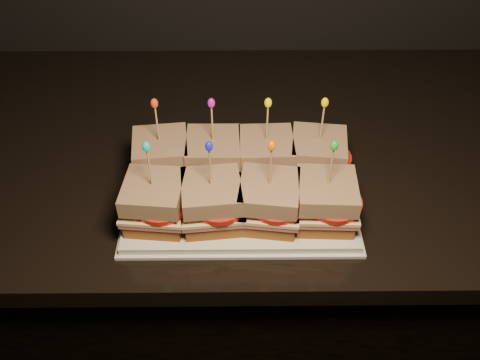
{
  "coord_description": "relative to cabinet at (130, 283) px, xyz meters",
  "views": [
    {
      "loc": [
        -0.2,
        0.83,
        1.56
      ],
      "look_at": [
        -0.19,
        1.48,
        0.96
      ],
      "focal_mm": 40.0,
      "sensor_mm": 36.0,
      "label": 1
    }
  ],
  "objects": [
    {
      "name": "sandwich_7_bread_top",
      "position": [
        0.42,
        -0.23,
        0.55
      ],
      "size": [
        0.09,
        0.09,
        0.03
      ],
      "primitive_type": "cube",
      "rotation": [
        0.0,
        0.0,
        -0.04
      ],
      "color": "#592C12",
      "rests_on": "sandwich_7_tomato"
    },
    {
      "name": "sandwich_2_bread_top",
      "position": [
        0.33,
        -0.12,
        0.55
      ],
      "size": [
        0.09,
        0.09,
        0.03
      ],
      "primitive_type": "cube",
      "rotation": [
        0.0,
        0.0,
        0.03
      ],
      "color": "#592C12",
      "rests_on": "sandwich_2_tomato"
    },
    {
      "name": "sandwich_2_bread_bot",
      "position": [
        0.33,
        -0.12,
        0.5
      ],
      "size": [
        0.09,
        0.09,
        0.02
      ],
      "primitive_type": "cube",
      "rotation": [
        0.0,
        0.0,
        0.03
      ],
      "color": "brown",
      "rests_on": "platter"
    },
    {
      "name": "sandwich_2_cheese",
      "position": [
        0.33,
        -0.12,
        0.52
      ],
      "size": [
        0.1,
        0.1,
        0.01
      ],
      "primitive_type": "cube",
      "rotation": [
        0.0,
        0.0,
        0.03
      ],
      "color": "#FCDE99",
      "rests_on": "sandwich_2_ham"
    },
    {
      "name": "sandwich_0_pick",
      "position": [
        0.15,
        -0.12,
        0.6
      ],
      "size": [
        0.0,
        0.0,
        0.09
      ],
      "primitive_type": "cylinder",
      "color": "tan",
      "rests_on": "sandwich_0_bread_top"
    },
    {
      "name": "sandwich_5_bread_top",
      "position": [
        0.24,
        -0.23,
        0.55
      ],
      "size": [
        0.1,
        0.1,
        0.03
      ],
      "primitive_type": "cube",
      "rotation": [
        0.0,
        0.0,
        0.1
      ],
      "color": "#592C12",
      "rests_on": "sandwich_5_tomato"
    },
    {
      "name": "sandwich_4_cheese",
      "position": [
        0.15,
        -0.23,
        0.52
      ],
      "size": [
        0.11,
        0.11,
        0.01
      ],
      "primitive_type": "cube",
      "rotation": [
        0.0,
        0.0,
        -0.09
      ],
      "color": "#FCDE99",
      "rests_on": "sandwich_4_ham"
    },
    {
      "name": "sandwich_5_ham",
      "position": [
        0.24,
        -0.23,
        0.52
      ],
      "size": [
        0.11,
        0.1,
        0.01
      ],
      "primitive_type": "cube",
      "rotation": [
        0.0,
        0.0,
        0.1
      ],
      "color": "#B2594E",
      "rests_on": "sandwich_5_bread_bot"
    },
    {
      "name": "sandwich_5_frill",
      "position": [
        0.24,
        -0.23,
        0.64
      ],
      "size": [
        0.01,
        0.01,
        0.02
      ],
      "primitive_type": "ellipsoid",
      "color": "#161DE4",
      "rests_on": "sandwich_5_pick"
    },
    {
      "name": "sandwich_4_bread_top",
      "position": [
        0.15,
        -0.23,
        0.55
      ],
      "size": [
        0.1,
        0.1,
        0.03
      ],
      "primitive_type": "cube",
      "rotation": [
        0.0,
        0.0,
        -0.09
      ],
      "color": "#592C12",
      "rests_on": "sandwich_4_tomato"
    },
    {
      "name": "sandwich_2_pick",
      "position": [
        0.33,
        -0.12,
        0.6
      ],
      "size": [
        0.0,
        0.0,
        0.09
      ],
      "primitive_type": "cylinder",
      "color": "tan",
      "rests_on": "sandwich_2_bread_top"
    },
    {
      "name": "sandwich_4_tomato",
      "position": [
        0.16,
        -0.23,
        0.53
      ],
      "size": [
        0.09,
        0.09,
        0.01
      ],
      "primitive_type": "cylinder",
      "color": "red",
      "rests_on": "sandwich_4_cheese"
    },
    {
      "name": "sandwich_6_cheese",
      "position": [
        0.33,
        -0.23,
        0.52
      ],
      "size": [
        0.11,
        0.11,
        0.01
      ],
      "primitive_type": "cube",
      "rotation": [
        0.0,
        0.0,
        -0.13
      ],
      "color": "#FCDE99",
      "rests_on": "sandwich_6_ham"
    },
    {
      "name": "sandwich_1_ham",
      "position": [
        0.24,
        -0.12,
        0.52
      ],
      "size": [
        0.1,
        0.1,
        0.01
      ],
      "primitive_type": "cube",
      "rotation": [
        0.0,
        0.0,
        -0.0
      ],
      "color": "#B2594E",
      "rests_on": "sandwich_1_bread_bot"
    },
    {
      "name": "sandwich_5_cheese",
      "position": [
        0.24,
        -0.23,
        0.52
      ],
      "size": [
        0.11,
        0.11,
        0.01
      ],
      "primitive_type": "cube",
      "rotation": [
        0.0,
        0.0,
        0.1
      ],
      "color": "#FCDE99",
      "rests_on": "sandwich_5_ham"
    },
    {
      "name": "sandwich_7_frill",
      "position": [
        0.42,
        -0.23,
        0.64
      ],
      "size": [
        0.01,
        0.01,
        0.02
      ],
      "primitive_type": "ellipsoid",
      "color": "green",
      "rests_on": "sandwich_7_pick"
    },
    {
      "name": "sandwich_6_bread_bot",
      "position": [
        0.33,
        -0.23,
        0.5
      ],
      "size": [
        0.1,
        0.1,
        0.02
      ],
      "primitive_type": "cube",
      "rotation": [
        0.0,
        0.0,
        -0.13
      ],
      "color": "brown",
      "rests_on": "platter"
    },
    {
      "name": "sandwich_5_pick",
      "position": [
        0.24,
        -0.23,
        0.6
      ],
      "size": [
        0.0,
        0.0,
        0.09
      ],
      "primitive_type": "cylinder",
      "color": "tan",
      "rests_on": "sandwich_5_bread_top"
    },
    {
      "name": "sandwich_6_pick",
      "position": [
        0.33,
        -0.23,
        0.6
      ],
      "size": [
        0.0,
        0.0,
        0.09
      ],
      "primitive_type": "cylinder",
      "color": "tan",
      "rests_on": "sandwich_6_bread_top"
    },
    {
      "name": "sandwich_7_ham",
      "position": [
        0.42,
        -0.23,
        0.52
      ],
      "size": [
        0.1,
        0.1,
        0.01
      ],
      "primitive_type": "cube",
      "rotation": [
        0.0,
        0.0,
        -0.04
      ],
      "color": "#B2594E",
      "rests_on": "sandwich_7_bread_bot"
    },
    {
      "name": "sandwich_0_cheese",
      "position": [
        0.15,
        -0.12,
        0.52
      ],
      "size": [
        0.11,
        0.11,
        0.01
      ],
      "primitive_type": "cube",
      "rotation": [
        0.0,
        0.0,
        0.11
      ],
      "color": "#FCDE99",
      "rests_on": "sandwich_0_ham"
    },
    {
      "name": "sandwich_4_bread_bot",
      "position": [
        0.15,
        -0.23,
        0.5
      ],
      "size": [
        0.1,
        0.1,
        0.02
      ],
      "primitive_type": "cube",
      "rotation": [
        0.0,
        0.0,
        -0.09
      ],
      "color": "brown",
      "rests_on": "platter"
    },
    {
      "name": "sandwich_5_bread_bot",
      "position": [
        0.24,
        -0.23,
        0.5
      ],
      "size": [
        0.1,
        0.1,
        0.02
      ],
      "primitive_type": "cube",
      "rotation": [
        0.0,
        0.0,
        0.1
      ],
      "color": "brown",
      "rests_on": "platter"
    },
    {
      "name": "sandwich_7_cheese",
      "position": [
        0.42,
        -0.23,
        0.52
      ],
      "size": [
        0.1,
        0.1,
        0.01
      ],
      "primitive_type": "cube",
      "rotation": [
        0.0,
        0.0,
        -0.04
      ],
      "color": "#FCDE99",
      "rests_on": "sandwich_7_ham"
    },
    {
      "name": "sandwich_7_tomato",
      "position": [
        0.43,
        -0.23,
        0.53
      ],
      "size": [
        0.09,
        0.09,
        0.01
      ],
      "primitive_type": "cylinder",
      "color": "red",
      "rests_on": "sandwich_7_cheese"
    },
    {
      "name": "sandwich_3_frill",
      "position": [
        0.42,
        -0.12,
        0.64
      ],
      "size": [
        0.01,
        0.01,
        0.02
      ],
      "primitive_type": "ellipsoid",
      "color": "#E7D903",
      "rests_on": "sandwich_3_pick"
    },
    {
      "name": "sandwich_1_frill",
      "position": [
        0.24,
        -0.12,
        0.64
      ],
      "size": [
        0.01,
        0.01,
        0.02
      ],
      "primitive_type": "ellipsoid",
      "color": "#BF11A8",
      "rests_on": "sandwich_1_pick"
    },
    {
      "name": "sandwich_0_tomato",
      "position": [
        0.16,
        -0.13,
        0.53
      ],
      "size": [
        0.09,
        0.09,
        0.01
      ],
      "primitive_type": "cylinder",
      "color": "red",
      "rests_on": "sandwich_0_cheese"
    },
    {
      "name": "sandwich_4_frill",
      "position": [
        0.15,
        -0.23,
        0.64
      ],
      "size": [
        0.01,
        0.01,
        0.02
      ],
      "primitive_type": "ellipsoid",
      "color": "#0EBDAF",
      "rests_on": "sandwich_4_pick"
    },
    {
      "name": "granite_slab",
      "position": [
        0.0,
        0.0,
        0.45
      ],
      "size": [
        2.51,
        0.71,
        0.04
      ],
      "primitive_type": "cube",
      "color": "black",
      "rests_on": "cabinet"
    },
    {
      "name": "sandwich_1_pick",
      "position": [
        0.24,
        -0.12,
        0.6
      ],
      "size": [
        0.0,
        0.0,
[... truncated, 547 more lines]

